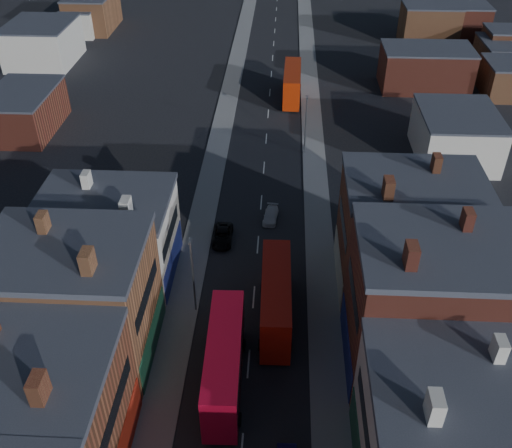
# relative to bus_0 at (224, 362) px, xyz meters

# --- Properties ---
(pavement_west) EXTENTS (3.00, 200.00, 0.12)m
(pavement_west) POSITION_rel_bus_0_xyz_m (-4.78, 28.11, -2.58)
(pavement_west) COLOR gray
(pavement_west) RESTS_ON ground
(pavement_east) EXTENTS (3.00, 200.00, 0.12)m
(pavement_east) POSITION_rel_bus_0_xyz_m (8.22, 28.11, -2.58)
(pavement_east) COLOR gray
(pavement_east) RESTS_ON ground
(lamp_post_2) EXTENTS (0.25, 0.70, 8.12)m
(lamp_post_2) POSITION_rel_bus_0_xyz_m (-3.48, 8.11, 2.07)
(lamp_post_2) COLOR slate
(lamp_post_2) RESTS_ON ground
(lamp_post_3) EXTENTS (0.25, 0.70, 8.12)m
(lamp_post_3) POSITION_rel_bus_0_xyz_m (6.92, 38.11, 2.07)
(lamp_post_3) COLOR slate
(lamp_post_3) RESTS_ON ground
(bus_0) EXTENTS (3.08, 11.37, 4.89)m
(bus_0) POSITION_rel_bus_0_xyz_m (0.00, 0.00, 0.00)
(bus_0) COLOR #B80A25
(bus_0) RESTS_ON ground
(bus_1) EXTENTS (2.95, 11.12, 4.78)m
(bus_1) POSITION_rel_bus_0_xyz_m (3.81, 7.32, -0.05)
(bus_1) COLOR red
(bus_1) RESTS_ON ground
(bus_2) EXTENTS (3.01, 11.18, 4.80)m
(bus_2) POSITION_rel_bus_0_xyz_m (5.22, 55.87, -0.04)
(bus_2) COLOR #AB2507
(bus_2) RESTS_ON ground
(car_2) EXTENTS (2.10, 4.48, 1.24)m
(car_2) POSITION_rel_bus_0_xyz_m (-2.08, 18.65, -2.02)
(car_2) COLOR black
(car_2) RESTS_ON ground
(car_3) EXTENTS (1.87, 3.80, 1.06)m
(car_3) POSITION_rel_bus_0_xyz_m (2.92, 22.79, -2.10)
(car_3) COLOR silver
(car_3) RESTS_ON ground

